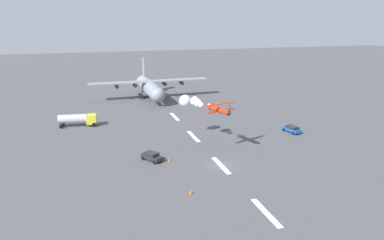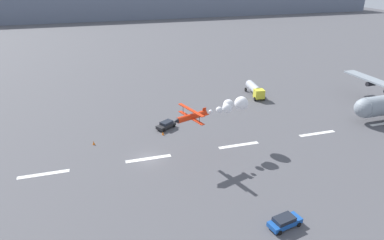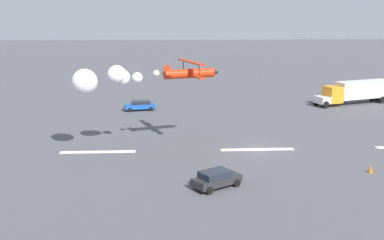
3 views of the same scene
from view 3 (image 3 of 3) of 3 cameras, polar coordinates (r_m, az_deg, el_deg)
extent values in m
plane|color=#4C4C51|center=(51.67, 7.93, -3.56)|extent=(440.00, 440.00, 0.00)
cube|color=white|center=(51.67, 7.93, -3.55)|extent=(8.00, 0.90, 0.01)
cube|color=white|center=(51.27, -11.35, -3.81)|extent=(8.00, 0.90, 0.01)
cylinder|color=red|center=(51.29, -0.34, 5.65)|extent=(5.68, 2.70, 1.01)
cube|color=red|center=(51.38, -0.13, 5.50)|extent=(2.68, 6.65, 0.12)
cube|color=red|center=(51.22, -0.13, 7.04)|extent=(2.68, 6.65, 0.12)
cylinder|color=black|center=(53.51, -1.05, 6.54)|extent=(0.08, 0.08, 1.39)
cylinder|color=black|center=(49.10, 0.86, 5.97)|extent=(0.08, 0.08, 1.39)
cube|color=red|center=(50.40, -3.06, 6.03)|extent=(0.70, 0.31, 1.10)
cube|color=red|center=(50.45, -3.05, 5.57)|extent=(1.19, 2.09, 0.08)
cone|color=black|center=(52.49, 2.91, 5.80)|extent=(0.93, 1.03, 0.86)
sphere|color=white|center=(50.44, -4.35, 5.66)|extent=(0.70, 0.70, 0.70)
sphere|color=white|center=(49.51, -6.64, 5.12)|extent=(1.10, 1.10, 1.10)
sphere|color=white|center=(49.43, -8.51, 5.13)|extent=(1.74, 1.74, 1.74)
sphere|color=white|center=(48.88, -9.11, 5.48)|extent=(1.90, 1.90, 1.90)
sphere|color=white|center=(48.19, -12.88, 4.56)|extent=(2.55, 2.55, 2.55)
cube|color=silver|center=(77.14, 15.48, 2.36)|extent=(2.33, 2.88, 1.10)
cube|color=orange|center=(78.24, 16.68, 2.99)|extent=(3.08, 3.14, 2.60)
cube|color=silver|center=(82.07, 20.01, 3.51)|extent=(10.01, 5.53, 2.80)
cylinder|color=black|center=(76.15, 15.90, 1.78)|extent=(1.15, 0.69, 1.10)
cylinder|color=black|center=(83.53, 22.06, 2.27)|extent=(1.15, 0.69, 1.10)
cylinder|color=black|center=(78.09, 14.78, 2.12)|extent=(1.15, 0.69, 1.10)
cylinder|color=black|center=(85.30, 20.90, 2.57)|extent=(1.15, 0.69, 1.10)
cylinder|color=black|center=(86.12, 21.49, 2.61)|extent=(1.15, 0.69, 1.10)
cube|color=#194CA5|center=(72.03, -6.36, 1.67)|extent=(4.82, 2.66, 0.65)
cube|color=#1E232D|center=(71.95, -6.21, 2.15)|extent=(3.01, 2.16, 0.55)
cylinder|color=black|center=(71.02, -7.52, 1.21)|extent=(0.67, 0.34, 0.64)
cylinder|color=black|center=(71.46, -4.98, 1.34)|extent=(0.67, 0.34, 0.64)
cylinder|color=black|center=(72.77, -7.69, 1.48)|extent=(0.67, 0.34, 0.64)
cylinder|color=black|center=(73.20, -5.21, 1.61)|extent=(0.67, 0.34, 0.64)
cube|color=#262628|center=(40.17, 3.02, -7.30)|extent=(4.53, 3.80, 0.65)
cube|color=#1E232D|center=(39.85, 2.80, -6.55)|extent=(3.03, 2.77, 0.55)
cylinder|color=black|center=(41.82, 3.82, -6.96)|extent=(0.66, 0.53, 0.64)
cylinder|color=black|center=(40.10, 0.54, -7.81)|extent=(0.66, 0.53, 0.64)
cylinder|color=black|center=(40.54, 5.46, -7.64)|extent=(0.66, 0.53, 0.64)
cylinder|color=black|center=(38.76, 2.14, -8.57)|extent=(0.66, 0.53, 0.64)
cone|color=orange|center=(46.86, 20.82, -5.53)|extent=(0.44, 0.44, 0.75)
cone|color=orange|center=(43.04, 4.27, -6.31)|extent=(0.44, 0.44, 0.75)
camera|label=1|loc=(73.85, 67.94, 13.62)|focal=35.75mm
camera|label=2|loc=(102.73, 7.04, 21.73)|focal=31.64mm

